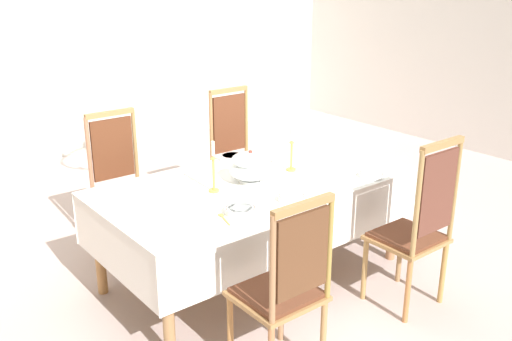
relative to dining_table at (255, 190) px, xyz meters
The scene contains 17 objects.
ground 0.73m from the dining_table, 90.00° to the left, with size 8.20×7.00×0.04m, color #C2AAA5.
back_wall 3.91m from the dining_table, 90.00° to the left, with size 8.20×0.08×3.43m, color silver.
dining_table is the anchor object (origin of this frame).
tablecloth 0.02m from the dining_table, ahead, with size 2.22×1.16×0.38m.
chair_south_a 1.13m from the dining_table, 119.94° to the right, with size 0.44×0.42×1.08m.
chair_north_a 1.13m from the dining_table, 119.86° to the left, with size 0.44×0.42×1.13m.
chair_south_b 1.14m from the dining_table, 59.66° to the right, with size 0.44×0.42×1.19m.
chair_north_b 1.14m from the dining_table, 59.64° to the left, with size 0.44×0.42×1.18m.
soup_tureen 0.19m from the dining_table, behind, with size 0.30×0.30×0.23m.
candlestick_west 0.41m from the dining_table, behind, with size 0.07×0.07×0.35m.
candlestick_east 0.40m from the dining_table, ahead, with size 0.07×0.07×0.33m.
bowl_near_left 0.50m from the dining_table, 72.65° to the left, with size 0.19×0.19×0.05m.
bowl_near_right 0.60m from the dining_table, 136.73° to the right, with size 0.19×0.19×0.04m.
bowl_far_left 0.85m from the dining_table, 33.84° to the right, with size 0.17×0.17×0.03m.
bowl_far_right 0.45m from the dining_table, 95.68° to the right, with size 0.18×0.18×0.04m.
spoon_primary 0.57m from the dining_table, 61.33° to the left, with size 0.03×0.18×0.01m.
spoon_secondary 0.67m from the dining_table, 145.25° to the right, with size 0.06×0.17×0.01m.
Camera 1 is at (-2.34, -3.20, 2.14)m, focal length 39.98 mm.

